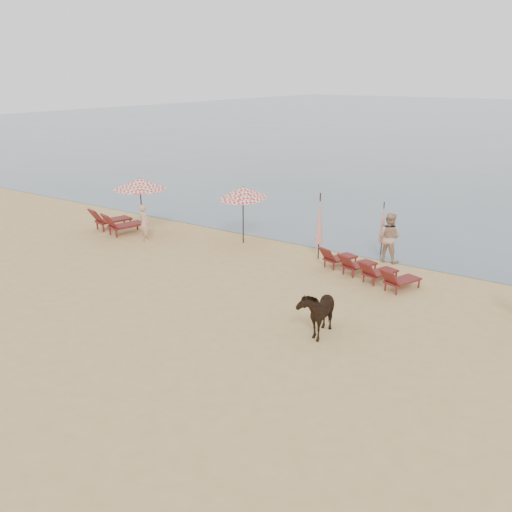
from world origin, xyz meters
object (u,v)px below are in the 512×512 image
Objects in this scene: lounger_cluster_left at (115,221)px; beachgoer_right_a at (389,237)px; umbrella_open_left_a at (140,184)px; cow at (317,310)px; umbrella_open_left_b at (243,192)px; lounger_cluster_right at (366,268)px; beachgoer_left at (144,223)px; umbrella_closed_left at (383,223)px; umbrella_closed_right at (320,219)px.

lounger_cluster_left is 12.01m from beachgoer_right_a.
cow is at bearing -16.51° from umbrella_open_left_a.
umbrella_open_left_a reaches higher than umbrella_open_left_b.
beachgoer_right_a is at bearing 19.65° from umbrella_open_left_a.
beachgoer_left is (-9.54, -1.13, 0.41)m from lounger_cluster_right.
umbrella_closed_left reaches higher than beachgoer_left.
beachgoer_right_a is at bearing -3.61° from umbrella_open_left_b.
umbrella_closed_left is at bearing 45.40° from umbrella_closed_right.
lounger_cluster_right is 1.54× the size of umbrella_open_left_b.
umbrella_open_left_a is at bearing -24.30° from beachgoer_left.
umbrella_closed_right reaches higher than beachgoer_left.
umbrella_closed_left reaches higher than cow.
beachgoer_left reaches higher than cow.
lounger_cluster_left is 2.35m from umbrella_open_left_a.
umbrella_closed_right reaches higher than umbrella_open_left_b.
umbrella_open_left_a is 8.04m from umbrella_closed_right.
beachgoer_left is at bearing 5.93° from lounger_cluster_left.
beachgoer_right_a is at bearing 27.90° from umbrella_closed_right.
umbrella_open_left_b is 6.14m from beachgoer_right_a.
umbrella_open_left_b is 3.66m from umbrella_closed_right.
umbrella_closed_left is (9.64, 3.34, -0.99)m from umbrella_open_left_a.
cow is (6.74, -5.85, -1.47)m from umbrella_open_left_b.
umbrella_open_left_b is 1.55× the size of beachgoer_left.
lounger_cluster_right is 10.43m from umbrella_open_left_a.
beachgoer_left is (0.70, -0.55, -1.50)m from umbrella_open_left_a.
umbrella_open_left_a is 1.00× the size of umbrella_closed_right.
umbrella_open_left_b is at bearing 32.05° from lounger_cluster_left.
cow is at bearing -61.55° from umbrella_closed_right.
lounger_cluster_right is 1.49× the size of umbrella_open_left_a.
lounger_cluster_left is at bearing -156.34° from lounger_cluster_right.
umbrella_closed_right reaches higher than lounger_cluster_right.
beachgoer_right_a is (11.63, 2.99, 0.47)m from lounger_cluster_left.
umbrella_open_left_b is 1.31× the size of beachgoer_right_a.
lounger_cluster_right is 2.02× the size of beachgoer_right_a.
umbrella_open_left_a is 11.87m from cow.
umbrella_open_left_a is at bearing -157.14° from lounger_cluster_right.
beachgoer_left is (-10.27, 3.67, 0.13)m from cow.
beachgoer_left reaches higher than lounger_cluster_left.
umbrella_closed_left is 1.13× the size of beachgoer_right_a.
umbrella_open_left_a is at bearing -173.31° from umbrella_open_left_b.
beachgoer_left reaches higher than lounger_cluster_right.
umbrella_open_left_b reaches higher than beachgoer_left.
beachgoer_right_a is at bearing -146.79° from beachgoer_left.
umbrella_closed_right is 6.60m from cow.
lounger_cluster_right is 2.40× the size of cow.
umbrella_closed_right is 1.62× the size of cow.
lounger_cluster_left is 11.74m from lounger_cluster_right.
umbrella_open_left_a is 1.03× the size of umbrella_open_left_b.
cow is at bearing 174.35° from beachgoer_left.
umbrella_closed_left is at bearing 89.56° from cow.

